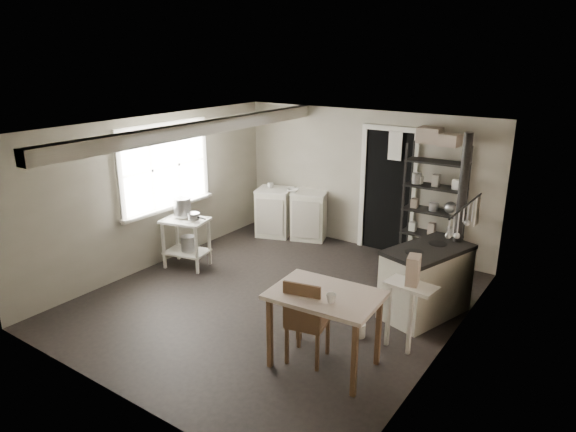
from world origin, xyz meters
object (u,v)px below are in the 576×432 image
Objects in this scene: flour_sack at (418,260)px; shelf_rack at (434,207)px; work_table at (324,333)px; base_cabinets at (292,212)px; stockpot at (182,207)px; stove at (426,282)px; prep_table at (187,242)px; chair at (308,319)px.

shelf_rack is at bearing 88.03° from flour_sack.
base_cabinets is at bearing 129.07° from work_table.
base_cabinets is at bearing 172.23° from flour_sack.
shelf_rack is (3.14, 2.14, 0.01)m from stockpot.
shelf_rack is 1.71× the size of work_table.
stove is at bearing 74.42° from work_table.
base_cabinets reaches higher than work_table.
stockpot is 0.25× the size of work_table.
flour_sack is at bearing -92.80° from shelf_rack.
flour_sack is at bearing 90.88° from work_table.
prep_table is at bearing -124.90° from base_cabinets.
flour_sack is (0.16, 2.77, -0.24)m from chair.
shelf_rack is 1.67× the size of stove.
stockpot reaches higher than work_table.
chair is (2.89, -1.07, 0.08)m from prep_table.
chair is (-0.68, -1.68, 0.04)m from stove.
base_cabinets is 1.34× the size of chair.
chair is 2.28× the size of flour_sack.
prep_table is 3.27m from work_table.
stove is at bearing 56.24° from chair.
stove reaches higher than prep_table.
base_cabinets is 2.55m from shelf_rack.
stove is at bearing 9.24° from stockpot.
stove is 1.81m from chair.
work_table is at bearing -89.12° from flour_sack.
chair reaches higher than flour_sack.
base_cabinets is (0.63, 2.02, -0.48)m from stockpot.
stove is 1.02× the size of work_table.
flour_sack is (2.49, -0.34, -0.22)m from base_cabinets.
prep_table is 0.69× the size of work_table.
base_cabinets is 3.88m from chair.
work_table is (3.09, -1.07, -0.02)m from prep_table.
work_table is at bearing -88.24° from stove.
work_table is at bearing -19.11° from stockpot.
stockpot reaches higher than flour_sack.
prep_table is at bearing -152.86° from stove.
flour_sack is (-0.04, 2.77, -0.14)m from work_table.
stockpot is 0.29× the size of chair.
shelf_rack reaches higher than work_table.
work_table is 0.23m from chair.
base_cabinets is (0.56, 2.04, 0.06)m from prep_table.
work_table reaches higher than prep_table.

